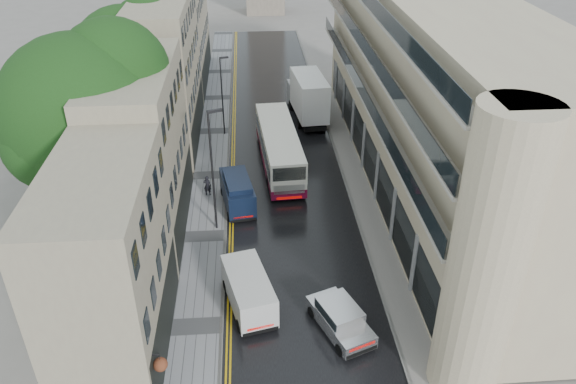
{
  "coord_description": "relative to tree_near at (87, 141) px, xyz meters",
  "views": [
    {
      "loc": [
        -2.62,
        -11.39,
        21.63
      ],
      "look_at": [
        -0.46,
        18.0,
        3.99
      ],
      "focal_mm": 35.0,
      "sensor_mm": 36.0,
      "label": 1
    }
  ],
  "objects": [
    {
      "name": "silver_hatchback",
      "position": [
        13.97,
        -11.52,
        -6.12
      ],
      "size": [
        3.34,
        4.71,
        1.62
      ],
      "primitive_type": null,
      "rotation": [
        0.0,
        0.0,
        0.38
      ],
      "color": "silver",
      "rests_on": "road"
    },
    {
      "name": "navy_van",
      "position": [
        8.2,
        1.2,
        -5.71
      ],
      "size": [
        2.66,
        5.02,
        2.43
      ],
      "primitive_type": null,
      "rotation": [
        0.0,
        0.0,
        0.16
      ],
      "color": "black",
      "rests_on": "road"
    },
    {
      "name": "lamp_post_far",
      "position": [
        7.54,
        15.14,
        -3.32
      ],
      "size": [
        0.81,
        0.4,
        7.02
      ],
      "primitive_type": null,
      "rotation": [
        0.0,
        0.0,
        0.3
      ],
      "color": "black",
      "rests_on": "left_sidewalk"
    },
    {
      "name": "white_lorry",
      "position": [
        14.39,
        16.15,
        -4.69
      ],
      "size": [
        3.38,
        8.72,
        4.47
      ],
      "primitive_type": null,
      "rotation": [
        0.0,
        0.0,
        0.1
      ],
      "color": "white",
      "rests_on": "road"
    },
    {
      "name": "tree_near",
      "position": [
        0.0,
        0.0,
        0.0
      ],
      "size": [
        10.56,
        10.56,
        13.89
      ],
      "primitive_type": null,
      "color": "black",
      "rests_on": "ground"
    },
    {
      "name": "old_shop_row",
      "position": [
        3.05,
        10.0,
        -0.95
      ],
      "size": [
        4.5,
        56.0,
        12.0
      ],
      "primitive_type": null,
      "color": "gray",
      "rests_on": "ground"
    },
    {
      "name": "right_sidewalk",
      "position": [
        17.9,
        7.5,
        -6.89
      ],
      "size": [
        1.8,
        85.0,
        0.12
      ],
      "primitive_type": "cube",
      "color": "slate",
      "rests_on": "ground"
    },
    {
      "name": "cream_bus",
      "position": [
        11.13,
        5.5,
        -5.34
      ],
      "size": [
        3.39,
        11.74,
        3.16
      ],
      "primitive_type": null,
      "rotation": [
        0.0,
        0.0,
        0.07
      ],
      "color": "white",
      "rests_on": "road"
    },
    {
      "name": "pedestrian",
      "position": [
        6.58,
        4.49,
        -6.03
      ],
      "size": [
        0.65,
        0.5,
        1.58
      ],
      "primitive_type": "imported",
      "rotation": [
        0.0,
        0.0,
        2.9
      ],
      "color": "black",
      "rests_on": "left_sidewalk"
    },
    {
      "name": "road",
      "position": [
        12.5,
        7.5,
        -6.94
      ],
      "size": [
        9.0,
        85.0,
        0.02
      ],
      "primitive_type": "cube",
      "color": "black",
      "rests_on": "ground"
    },
    {
      "name": "tree_far",
      "position": [
        0.3,
        13.0,
        -0.72
      ],
      "size": [
        9.24,
        9.24,
        12.46
      ],
      "primitive_type": null,
      "color": "black",
      "rests_on": "ground"
    },
    {
      "name": "lamp_post_near",
      "position": [
        7.37,
        0.15,
        -2.61
      ],
      "size": [
        0.96,
        0.54,
        8.42
      ],
      "primitive_type": null,
      "rotation": [
        0.0,
        0.0,
        0.37
      ],
      "color": "black",
      "rests_on": "left_sidewalk"
    },
    {
      "name": "white_van",
      "position": [
        8.94,
        -9.51,
        -5.84
      ],
      "size": [
        3.13,
        5.14,
        2.17
      ],
      "primitive_type": null,
      "rotation": [
        0.0,
        0.0,
        0.24
      ],
      "color": "beige",
      "rests_on": "road"
    },
    {
      "name": "left_sidewalk",
      "position": [
        6.65,
        7.5,
        -6.89
      ],
      "size": [
        2.7,
        85.0,
        0.12
      ],
      "primitive_type": "cube",
      "color": "gray",
      "rests_on": "ground"
    },
    {
      "name": "modern_block",
      "position": [
        22.8,
        6.0,
        0.05
      ],
      "size": [
        8.0,
        40.0,
        14.0
      ],
      "primitive_type": null,
      "color": "#BBAF8B",
      "rests_on": "ground"
    }
  ]
}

